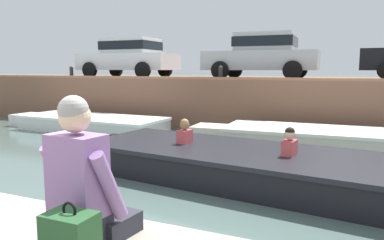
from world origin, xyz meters
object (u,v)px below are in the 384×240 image
object	(u,v)px
car_left_inner_silver	(263,54)
mooring_bollard_mid	(221,72)
person_seated_right	(83,187)
boat_moored_central_cream	(319,139)
mooring_bollard_west	(71,71)
car_leftmost_white	(129,56)
motorboat_passing	(255,166)
boat_moored_west_white	(87,123)

from	to	relation	value
car_left_inner_silver	mooring_bollard_mid	bearing A→B (deg)	-130.54
car_left_inner_silver	person_seated_right	world-z (taller)	car_left_inner_silver
mooring_bollard_mid	boat_moored_central_cream	bearing A→B (deg)	-29.42
mooring_bollard_west	person_seated_right	xyz separation A→B (m)	(8.76, -9.79, -0.65)
car_leftmost_white	car_left_inner_silver	distance (m)	5.42
motorboat_passing	mooring_bollard_mid	size ratio (longest dim) A/B	16.59
person_seated_right	motorboat_passing	bearing A→B (deg)	90.26
mooring_bollard_mid	boat_moored_west_white	bearing A→B (deg)	-154.82
person_seated_right	mooring_bollard_mid	bearing A→B (deg)	104.56
mooring_bollard_west	mooring_bollard_mid	xyz separation A→B (m)	(6.22, 0.00, 0.00)
car_leftmost_white	motorboat_passing	bearing A→B (deg)	-43.24
car_leftmost_white	mooring_bollard_west	size ratio (longest dim) A/B	8.81
mooring_bollard_west	motorboat_passing	bearing A→B (deg)	-30.75
motorboat_passing	car_leftmost_white	distance (m)	9.68
car_leftmost_white	mooring_bollard_west	bearing A→B (deg)	-146.23
mooring_bollard_mid	person_seated_right	xyz separation A→B (m)	(2.54, -9.79, -0.65)
car_leftmost_white	boat_moored_west_white	bearing A→B (deg)	-83.68
car_left_inner_silver	mooring_bollard_mid	xyz separation A→B (m)	(-1.07, -1.26, -0.61)
person_seated_right	car_leftmost_white	bearing A→B (deg)	121.93
car_leftmost_white	mooring_bollard_west	distance (m)	2.34
boat_moored_west_white	mooring_bollard_mid	distance (m)	4.72
boat_moored_central_cream	mooring_bollard_west	distance (m)	9.85
car_leftmost_white	car_left_inner_silver	size ratio (longest dim) A/B	1.01
car_leftmost_white	person_seated_right	bearing A→B (deg)	-58.07
car_leftmost_white	boat_moored_central_cream	bearing A→B (deg)	-22.20
boat_moored_central_cream	car_leftmost_white	distance (m)	8.57
boat_moored_west_white	mooring_bollard_west	distance (m)	3.36
person_seated_right	boat_moored_central_cream	bearing A→B (deg)	84.45
mooring_bollard_mid	car_left_inner_silver	bearing A→B (deg)	49.46
motorboat_passing	mooring_bollard_west	xyz separation A→B (m)	(-8.74, 5.20, 1.63)
motorboat_passing	car_left_inner_silver	distance (m)	6.98
boat_moored_central_cream	person_seated_right	bearing A→B (deg)	-95.55
boat_moored_west_white	motorboat_passing	xyz separation A→B (m)	(6.52, -3.32, 0.04)
boat_moored_central_cream	person_seated_right	world-z (taller)	person_seated_right
car_left_inner_silver	person_seated_right	distance (m)	11.21
car_left_inner_silver	person_seated_right	xyz separation A→B (m)	(1.47, -11.05, -1.25)
motorboat_passing	person_seated_right	bearing A→B (deg)	-89.74
boat_moored_west_white	mooring_bollard_mid	xyz separation A→B (m)	(3.99, 1.88, 1.67)
car_leftmost_white	car_left_inner_silver	bearing A→B (deg)	0.02
motorboat_passing	car_left_inner_silver	size ratio (longest dim) A/B	1.90
mooring_bollard_mid	mooring_bollard_west	bearing A→B (deg)	180.00
mooring_bollard_mid	person_seated_right	world-z (taller)	mooring_bollard_mid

